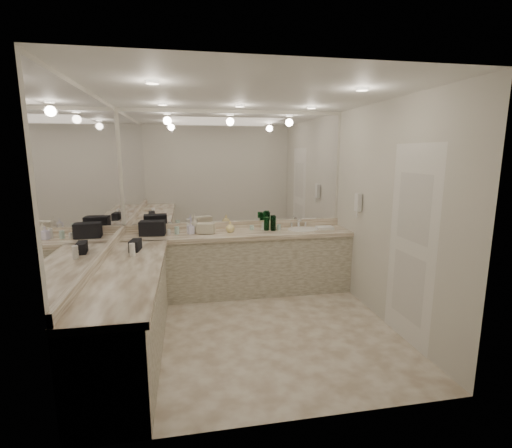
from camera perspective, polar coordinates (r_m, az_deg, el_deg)
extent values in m
plane|color=beige|center=(4.43, -0.43, -15.99)|extent=(3.20, 3.20, 0.00)
plane|color=white|center=(4.00, -0.49, 19.48)|extent=(3.20, 3.20, 0.00)
cube|color=beige|center=(5.48, -3.21, 3.50)|extent=(3.20, 0.02, 2.60)
cube|color=beige|center=(4.06, -23.31, 0.01)|extent=(0.02, 3.00, 2.60)
cube|color=beige|center=(4.57, 19.71, 1.39)|extent=(0.02, 3.00, 2.60)
cube|color=beige|center=(5.38, -2.70, -6.25)|extent=(3.20, 0.60, 0.84)
cube|color=silver|center=(5.25, -2.73, -1.59)|extent=(3.20, 0.64, 0.06)
cube|color=beige|center=(3.97, -18.95, -13.23)|extent=(0.60, 2.40, 0.84)
cube|color=silver|center=(3.81, -19.22, -7.03)|extent=(0.64, 2.42, 0.06)
cube|color=silver|center=(5.52, -3.15, -0.14)|extent=(3.20, 0.04, 0.10)
cube|color=silver|center=(4.13, -22.67, -4.76)|extent=(0.04, 3.00, 0.10)
cube|color=white|center=(5.43, -3.25, 8.46)|extent=(3.12, 0.01, 1.55)
cube|color=white|center=(4.00, -23.65, 6.72)|extent=(0.01, 2.92, 1.55)
cylinder|color=white|center=(5.46, 7.18, -0.91)|extent=(0.44, 0.44, 0.03)
cube|color=silver|center=(5.64, 6.55, 0.27)|extent=(0.24, 0.16, 0.14)
cube|color=white|center=(5.15, 15.43, 3.21)|extent=(0.06, 0.10, 0.24)
cube|color=white|center=(4.19, 22.75, -3.11)|extent=(0.02, 0.82, 2.10)
cube|color=black|center=(5.23, -15.64, -0.63)|extent=(0.35, 0.23, 0.19)
cube|color=black|center=(4.48, -18.08, -3.12)|extent=(0.13, 0.23, 0.12)
cube|color=beige|center=(5.19, -7.73, -0.72)|extent=(0.27, 0.20, 0.14)
cube|color=white|center=(5.53, 10.51, -0.59)|extent=(0.25, 0.17, 0.04)
cylinder|color=white|center=(4.23, -18.51, -3.77)|extent=(0.06, 0.06, 0.15)
imported|color=white|center=(5.27, -9.39, -0.12)|extent=(0.09, 0.09, 0.22)
imported|color=white|center=(5.19, -10.01, -0.59)|extent=(0.10, 0.10, 0.17)
imported|color=#FCE794|center=(5.23, -4.00, -0.42)|extent=(0.14, 0.14, 0.16)
cylinder|color=#125625|center=(5.42, 2.73, 0.18)|extent=(0.07, 0.07, 0.20)
cylinder|color=#125625|center=(5.35, 1.61, 0.04)|extent=(0.07, 0.07, 0.19)
cylinder|color=#125625|center=(5.40, 2.62, 0.23)|extent=(0.07, 0.07, 0.21)
cylinder|color=#125625|center=(5.39, 1.73, 0.06)|extent=(0.06, 0.06, 0.18)
cylinder|color=#125625|center=(5.33, 2.66, -0.02)|extent=(0.07, 0.07, 0.19)
cylinder|color=white|center=(5.40, 1.12, -0.34)|extent=(0.05, 0.05, 0.11)
cylinder|color=silver|center=(5.41, -0.64, -0.55)|extent=(0.06, 0.06, 0.06)
cylinder|color=silver|center=(5.23, -12.07, -0.97)|extent=(0.06, 0.06, 0.10)
cylinder|color=white|center=(5.22, -13.29, -1.18)|extent=(0.05, 0.05, 0.08)
cylinder|color=#F2D84C|center=(5.37, -16.06, -0.99)|extent=(0.06, 0.06, 0.08)
cylinder|color=white|center=(5.28, -10.33, -0.64)|extent=(0.06, 0.06, 0.13)
cylinder|color=silver|center=(5.40, 3.52, -0.47)|extent=(0.06, 0.06, 0.08)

